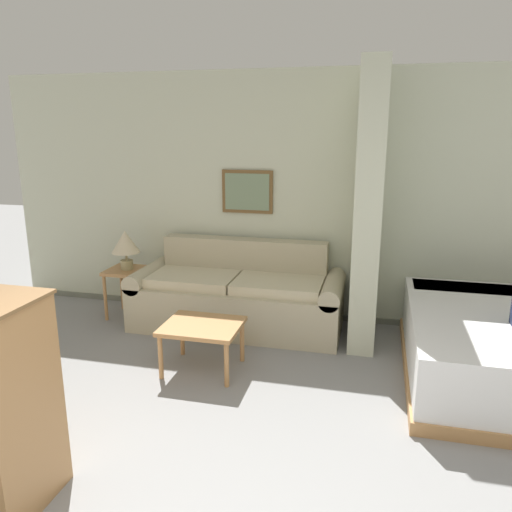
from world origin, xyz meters
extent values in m
cube|color=beige|center=(0.00, 3.76, 1.30)|extent=(6.94, 0.12, 2.60)
cube|color=slate|center=(0.00, 3.69, 0.03)|extent=(6.94, 0.02, 0.06)
cube|color=brown|center=(-0.66, 3.68, 1.36)|extent=(0.55, 0.02, 0.46)
cube|color=gray|center=(-0.66, 3.67, 1.36)|extent=(0.48, 0.01, 0.39)
cube|color=beige|center=(0.62, 3.27, 1.30)|extent=(0.24, 0.86, 2.60)
cube|color=#B7AD8E|center=(-0.66, 3.24, 0.23)|extent=(1.78, 0.84, 0.46)
cube|color=#B7AD8E|center=(-0.66, 3.56, 0.67)|extent=(1.78, 0.20, 0.42)
cube|color=#B7AD8E|center=(-1.64, 3.24, 0.23)|extent=(0.18, 0.84, 0.46)
cylinder|color=#B7AD8E|center=(-1.64, 3.24, 0.50)|extent=(0.20, 0.84, 0.20)
cube|color=#B7AD8E|center=(0.32, 3.24, 0.23)|extent=(0.18, 0.84, 0.46)
cylinder|color=#B7AD8E|center=(0.32, 3.24, 0.50)|extent=(0.20, 0.84, 0.20)
cube|color=beige|center=(-1.10, 3.19, 0.51)|extent=(0.87, 0.60, 0.10)
cube|color=beige|center=(-0.22, 3.19, 0.51)|extent=(0.87, 0.60, 0.10)
cube|color=#B27F4C|center=(-0.69, 2.26, 0.40)|extent=(0.65, 0.55, 0.04)
cylinder|color=#B27F4C|center=(-0.97, 2.03, 0.19)|extent=(0.04, 0.04, 0.38)
cylinder|color=#B27F4C|center=(-0.40, 2.03, 0.19)|extent=(0.04, 0.04, 0.38)
cylinder|color=#B27F4C|center=(-0.97, 2.50, 0.19)|extent=(0.04, 0.04, 0.38)
cylinder|color=#B27F4C|center=(-0.40, 2.50, 0.19)|extent=(0.04, 0.04, 0.38)
cube|color=#B27F4C|center=(-1.91, 3.28, 0.52)|extent=(0.42, 0.42, 0.04)
cylinder|color=#B27F4C|center=(-2.09, 3.09, 0.25)|extent=(0.04, 0.04, 0.50)
cylinder|color=#B27F4C|center=(-1.73, 3.09, 0.25)|extent=(0.04, 0.04, 0.50)
cylinder|color=#B27F4C|center=(-2.09, 3.46, 0.25)|extent=(0.04, 0.04, 0.50)
cylinder|color=#B27F4C|center=(-1.73, 3.46, 0.25)|extent=(0.04, 0.04, 0.50)
cylinder|color=tan|center=(-1.91, 3.28, 0.59)|extent=(0.13, 0.13, 0.10)
cylinder|color=tan|center=(-1.91, 3.28, 0.68)|extent=(0.02, 0.02, 0.09)
cone|color=beige|center=(-1.91, 3.28, 0.84)|extent=(0.30, 0.30, 0.24)
cube|color=#B27F4C|center=(1.83, 2.66, 0.05)|extent=(1.68, 1.96, 0.10)
cube|color=white|center=(1.83, 3.40, 0.51)|extent=(1.52, 0.36, 0.10)
camera|label=1|loc=(0.69, -1.44, 2.02)|focal=35.00mm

